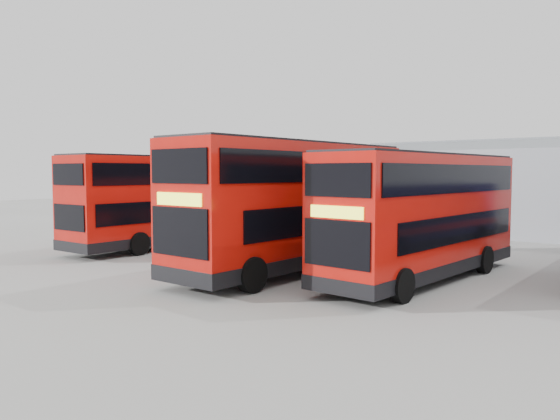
# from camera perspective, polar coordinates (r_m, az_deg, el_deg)

# --- Properties ---
(ground_plane) EXTENTS (120.00, 120.00, 0.00)m
(ground_plane) POSITION_cam_1_polar(r_m,az_deg,el_deg) (21.73, 0.60, -5.90)
(ground_plane) COLOR gray
(ground_plane) RESTS_ON ground
(office_block) EXTENTS (12.30, 8.32, 5.12)m
(office_block) POSITION_cam_1_polar(r_m,az_deg,el_deg) (44.22, 0.63, 2.50)
(office_block) COLOR navy
(office_block) RESTS_ON ground
(double_decker_left) EXTENTS (2.92, 10.74, 4.51)m
(double_decker_left) POSITION_cam_1_polar(r_m,az_deg,el_deg) (27.76, -11.81, 0.84)
(double_decker_left) COLOR red
(double_decker_left) RESTS_ON ground
(double_decker_centre) EXTENTS (3.02, 11.52, 4.86)m
(double_decker_centre) POSITION_cam_1_polar(r_m,az_deg,el_deg) (20.60, 1.69, 0.32)
(double_decker_centre) COLOR red
(double_decker_centre) RESTS_ON ground
(double_decker_right) EXTENTS (3.06, 10.44, 4.36)m
(double_decker_right) POSITION_cam_1_polar(r_m,az_deg,el_deg) (19.48, 14.76, -0.74)
(double_decker_right) COLOR red
(double_decker_right) RESTS_ON ground
(panel_van) EXTENTS (2.11, 4.87, 2.12)m
(panel_van) POSITION_cam_1_polar(r_m,az_deg,el_deg) (44.11, -8.01, 0.64)
(panel_van) COLOR white
(panel_van) RESTS_ON ground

